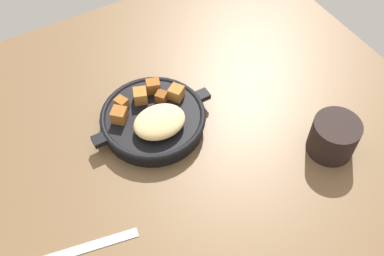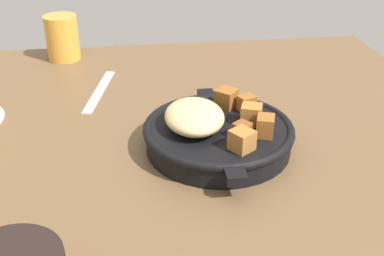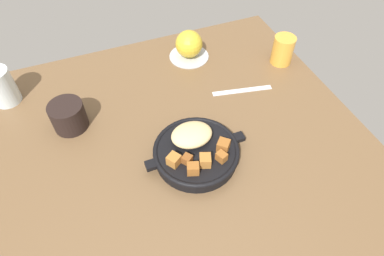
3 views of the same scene
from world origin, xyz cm
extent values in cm
cube|color=brown|center=(0.00, 0.00, -1.20)|extent=(97.93, 90.27, 2.40)
cylinder|color=black|center=(4.15, -5.43, 1.66)|extent=(19.65, 19.65, 3.32)
torus|color=black|center=(4.15, -5.43, 3.06)|extent=(20.46, 20.46, 1.20)
cube|color=black|center=(15.18, -5.43, 2.82)|extent=(2.64, 2.40, 1.20)
cube|color=black|center=(-6.88, -5.43, 2.82)|extent=(2.64, 2.40, 1.20)
ellipsoid|color=#DBBC7F|center=(4.29, -2.17, 4.99)|extent=(9.95, 7.90, 3.34)
cube|color=#A86B2D|center=(-1.99, -7.19, 4.62)|extent=(3.58, 3.57, 2.60)
cube|color=#935623|center=(8.37, -10.21, 4.45)|extent=(2.64, 2.83, 2.26)
cube|color=brown|center=(0.91, -7.93, 4.34)|extent=(2.83, 2.82, 2.03)
cube|color=#A86B2D|center=(4.47, -9.94, 4.67)|extent=(3.31, 3.40, 2.70)
cube|color=#935623|center=(1.13, -10.98, 4.65)|extent=(3.21, 2.92, 2.65)
cube|color=#935623|center=(10.02, -7.61, 4.66)|extent=(3.76, 3.76, 2.67)
cube|color=silver|center=(25.22, 11.52, 0.18)|extent=(17.27, 4.97, 0.36)
cylinder|color=gold|center=(42.32, 19.09, 4.37)|extent=(6.44, 6.44, 8.75)
camera|label=1|loc=(24.74, 45.24, 69.97)|focal=42.01mm
camera|label=2|loc=(-50.72, 5.28, 33.82)|focal=44.30mm
camera|label=3|loc=(-14.00, -48.81, 66.10)|focal=31.34mm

